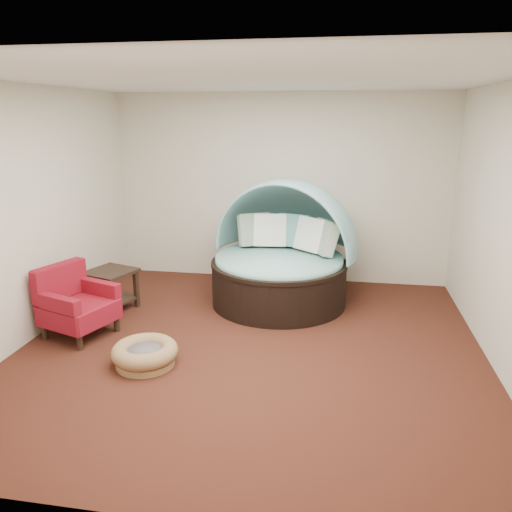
% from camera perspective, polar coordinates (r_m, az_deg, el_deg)
% --- Properties ---
extents(floor, '(5.00, 5.00, 0.00)m').
position_cam_1_polar(floor, '(5.59, -0.57, -10.38)').
color(floor, '#4C2315').
rests_on(floor, ground).
extents(wall_back, '(5.00, 0.00, 5.00)m').
position_cam_1_polar(wall_back, '(7.57, 2.82, 7.65)').
color(wall_back, beige).
rests_on(wall_back, floor).
extents(wall_front, '(5.00, 0.00, 5.00)m').
position_cam_1_polar(wall_front, '(2.81, -9.88, -6.70)').
color(wall_front, beige).
rests_on(wall_front, floor).
extents(wall_left, '(0.00, 5.00, 5.00)m').
position_cam_1_polar(wall_left, '(6.09, -24.50, 4.29)').
color(wall_left, beige).
rests_on(wall_left, floor).
extents(wall_right, '(0.00, 5.00, 5.00)m').
position_cam_1_polar(wall_right, '(5.29, 27.09, 2.44)').
color(wall_right, beige).
rests_on(wall_right, floor).
extents(ceiling, '(5.00, 5.00, 0.00)m').
position_cam_1_polar(ceiling, '(5.03, -0.66, 19.61)').
color(ceiling, white).
rests_on(ceiling, wall_back).
extents(canopy_daybed, '(2.29, 2.25, 1.66)m').
position_cam_1_polar(canopy_daybed, '(6.70, 3.04, 1.10)').
color(canopy_daybed, black).
rests_on(canopy_daybed, floor).
extents(pet_basket, '(0.71, 0.71, 0.23)m').
position_cam_1_polar(pet_basket, '(5.30, -12.57, -10.84)').
color(pet_basket, olive).
rests_on(pet_basket, floor).
extents(red_armchair, '(0.89, 0.89, 0.82)m').
position_cam_1_polar(red_armchair, '(6.12, -19.91, -5.14)').
color(red_armchair, black).
rests_on(red_armchair, floor).
extents(side_table, '(0.71, 0.71, 0.53)m').
position_cam_1_polar(side_table, '(6.77, -16.22, -3.13)').
color(side_table, black).
rests_on(side_table, floor).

